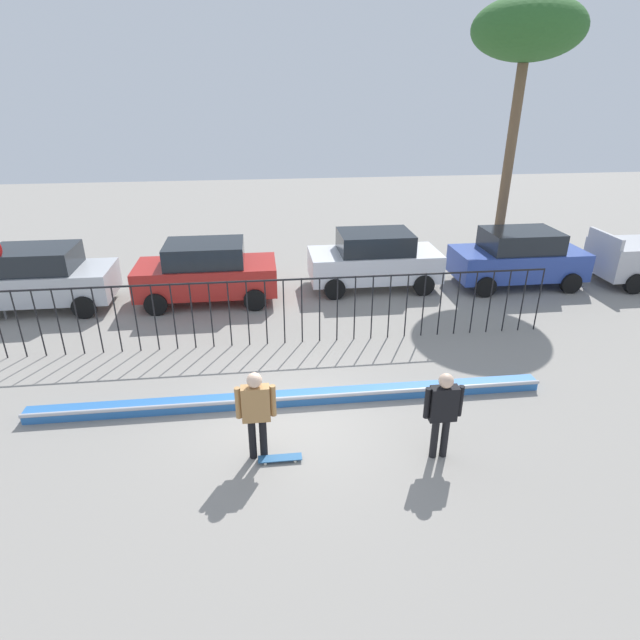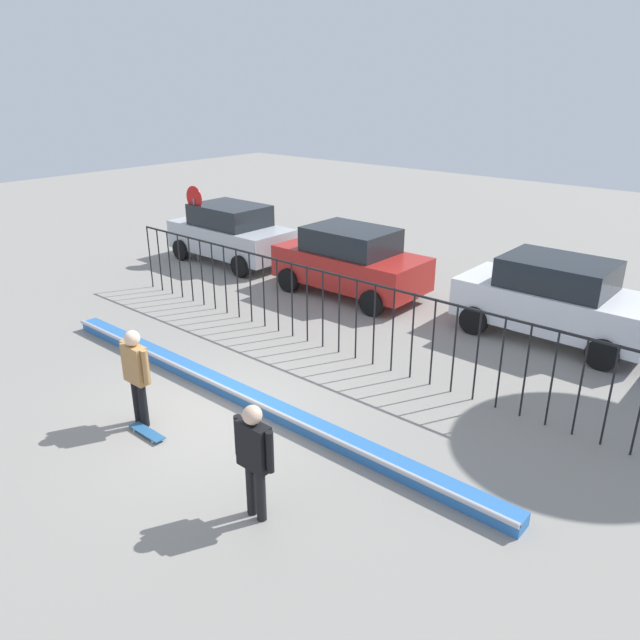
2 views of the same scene
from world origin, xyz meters
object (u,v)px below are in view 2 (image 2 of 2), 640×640
at_px(skateboard, 147,432).
at_px(parked_car_red, 350,261).
at_px(parked_car_white, 554,298).
at_px(camera_operator, 254,452).
at_px(stop_sign, 195,214).
at_px(skateboarder, 136,369).
at_px(parked_car_silver, 231,233).

distance_m(skateboard, parked_car_red, 8.27).
height_order(skateboard, parked_car_white, parked_car_white).
bearing_deg(skateboard, camera_operator, -21.95).
height_order(parked_car_red, stop_sign, stop_sign).
bearing_deg(skateboard, parked_car_red, 85.24).
bearing_deg(parked_car_white, parked_car_red, -177.36).
bearing_deg(stop_sign, skateboarder, -44.25).
bearing_deg(parked_car_red, parked_car_silver, 176.74).
distance_m(skateboarder, parked_car_red, 7.98).
distance_m(parked_car_silver, parked_car_red, 4.98).
bearing_deg(camera_operator, parked_car_red, -22.05).
relative_size(camera_operator, parked_car_red, 0.41).
relative_size(skateboarder, camera_operator, 1.02).
bearing_deg(stop_sign, skateboard, -43.45).
xyz_separation_m(parked_car_red, parked_car_white, (5.46, 0.61, 0.00)).
relative_size(skateboard, parked_car_white, 0.19).
bearing_deg(skateboarder, parked_car_white, 73.81).
bearing_deg(parked_car_silver, parked_car_white, 0.49).
xyz_separation_m(skateboard, camera_operator, (2.91, -0.21, 0.99)).
relative_size(parked_car_silver, parked_car_white, 1.00).
distance_m(camera_operator, parked_car_red, 9.50).
bearing_deg(parked_car_silver, stop_sign, -141.64).
bearing_deg(skateboarder, camera_operator, 2.57).
height_order(parked_car_red, parked_car_white, same).
xyz_separation_m(skateboarder, parked_car_silver, (-6.47, 7.86, -0.09)).
bearing_deg(camera_operator, stop_sign, 2.49).
xyz_separation_m(skateboarder, stop_sign, (-7.31, 7.13, 0.55)).
bearing_deg(stop_sign, parked_car_red, 6.96).
distance_m(parked_car_silver, parked_car_white, 10.46).
bearing_deg(stop_sign, parked_car_white, 6.67).
bearing_deg(parked_car_red, skateboard, -79.82).
bearing_deg(parked_car_white, parked_car_silver, 179.48).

